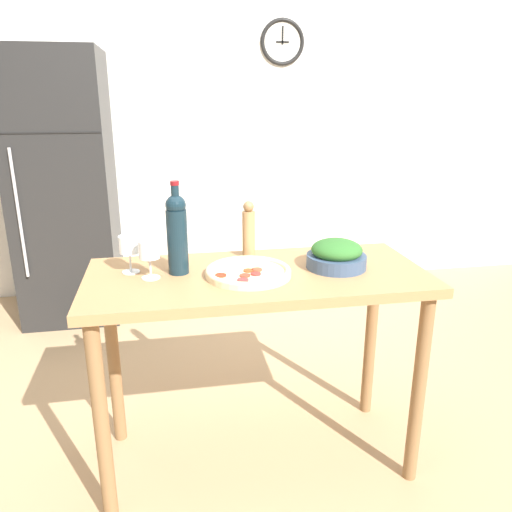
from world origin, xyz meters
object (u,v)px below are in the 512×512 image
at_px(wine_bottle, 177,232).
at_px(wine_glass_far, 129,246).
at_px(pepper_mill, 249,230).
at_px(salad_bowl, 336,255).
at_px(wine_glass_near, 149,252).
at_px(homemade_pizza, 248,272).
at_px(refrigerator, 65,189).

bearing_deg(wine_bottle, wine_glass_far, 167.96).
bearing_deg(pepper_mill, salad_bowl, -32.29).
bearing_deg(wine_glass_near, homemade_pizza, -6.08).
distance_m(wine_glass_near, pepper_mill, 0.47).
height_order(refrigerator, wine_glass_far, refrigerator).
relative_size(wine_glass_near, wine_glass_far, 1.00).
relative_size(wine_glass_far, homemade_pizza, 0.45).
bearing_deg(homemade_pizza, pepper_mill, 79.33).
bearing_deg(wine_glass_near, salad_bowl, -0.66).
relative_size(wine_glass_far, pepper_mill, 0.61).
relative_size(refrigerator, homemade_pizza, 5.53).
distance_m(wine_glass_near, homemade_pizza, 0.39).
distance_m(wine_glass_far, homemade_pizza, 0.48).
xyz_separation_m(wine_bottle, pepper_mill, (0.31, 0.15, -0.05)).
distance_m(wine_bottle, pepper_mill, 0.35).
bearing_deg(pepper_mill, wine_glass_near, -154.84).
relative_size(wine_bottle, homemade_pizza, 1.09).
bearing_deg(wine_bottle, pepper_mill, 26.37).
distance_m(refrigerator, homemade_pizza, 2.13).
height_order(wine_glass_near, homemade_pizza, wine_glass_near).
bearing_deg(homemade_pizza, salad_bowl, 4.85).
xyz_separation_m(refrigerator, wine_bottle, (0.74, -1.80, 0.12)).
bearing_deg(refrigerator, wine_glass_near, -71.14).
bearing_deg(wine_glass_far, salad_bowl, -6.36).
height_order(pepper_mill, homemade_pizza, pepper_mill).
bearing_deg(wine_glass_near, wine_glass_far, 133.69).
relative_size(wine_glass_far, salad_bowl, 0.62).
bearing_deg(homemade_pizza, wine_glass_near, 173.92).
xyz_separation_m(wine_bottle, wine_glass_far, (-0.19, 0.04, -0.06)).
xyz_separation_m(wine_glass_near, homemade_pizza, (0.38, -0.04, -0.09)).
relative_size(wine_glass_near, pepper_mill, 0.61).
bearing_deg(wine_bottle, wine_glass_near, -158.42).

